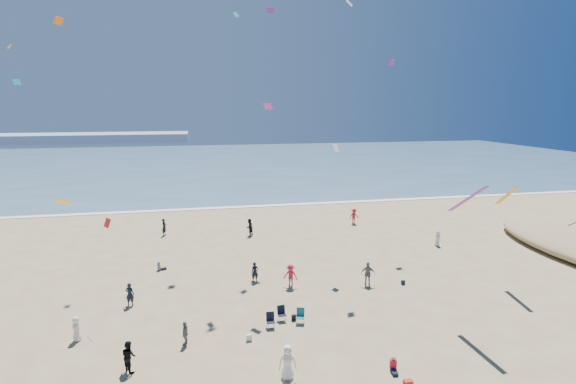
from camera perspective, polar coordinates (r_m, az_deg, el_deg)
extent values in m
cube|color=#476B84|center=(112.29, -10.27, 3.63)|extent=(220.00, 100.00, 0.06)
cube|color=white|center=(63.03, -8.78, -2.02)|extent=(220.00, 1.20, 0.08)
cube|color=#7A8EA8|center=(195.24, -29.02, 5.96)|extent=(110.00, 20.00, 3.20)
imported|color=gray|center=(28.68, -12.92, -17.06)|extent=(0.58, 0.94, 1.49)
imported|color=black|center=(34.68, -19.45, -12.15)|extent=(0.70, 0.55, 1.69)
imported|color=silver|center=(48.29, 18.45, -5.58)|extent=(0.52, 0.79, 1.60)
imported|color=slate|center=(36.71, 10.12, -10.17)|extent=(1.21, 0.81, 1.91)
imported|color=white|center=(31.21, -25.28, -15.43)|extent=(0.50, 0.76, 1.53)
imported|color=black|center=(36.97, -4.22, -10.11)|extent=(0.61, 0.42, 1.62)
imported|color=black|center=(51.14, -15.44, -4.32)|extent=(0.65, 0.80, 1.89)
imported|color=black|center=(49.35, -4.94, -4.49)|extent=(1.16, 1.18, 1.91)
imported|color=red|center=(35.89, 0.32, -10.57)|extent=(1.35, 1.18, 1.82)
imported|color=black|center=(27.02, -19.56, -19.04)|extent=(1.03, 1.06, 1.72)
imported|color=white|center=(24.96, -0.06, -20.80)|extent=(0.99, 0.71, 1.90)
imported|color=red|center=(54.75, 8.37, -3.05)|extent=(1.27, 0.84, 1.84)
cube|color=white|center=(28.78, -4.96, -17.94)|extent=(0.35, 0.20, 0.40)
cube|color=black|center=(31.01, 0.76, -15.66)|extent=(0.30, 0.22, 0.38)
cube|color=red|center=(25.64, 15.00, -22.38)|extent=(0.45, 0.30, 0.30)
cube|color=black|center=(37.70, 14.40, -11.06)|extent=(0.28, 0.18, 0.34)
cube|color=white|center=(41.70, 7.80, 22.69)|extent=(0.65, 0.81, 0.49)
cube|color=purple|center=(33.70, -2.55, 10.80)|extent=(0.65, 0.77, 0.45)
cube|color=#64289C|center=(48.31, 13.03, 15.72)|extent=(0.62, 0.39, 0.64)
cube|color=orange|center=(54.76, -31.88, 15.43)|extent=(0.44, 0.55, 0.44)
cube|color=#1BB5DE|center=(39.21, -6.61, 21.48)|extent=(0.50, 0.74, 0.33)
cube|color=#10A4DF|center=(41.96, -31.20, 11.87)|extent=(0.57, 0.28, 0.42)
cube|color=yellow|center=(26.83, -26.72, -1.15)|extent=(0.95, 0.78, 0.37)
cube|color=#E75806|center=(31.42, -27.14, 18.78)|extent=(0.49, 0.88, 0.41)
cube|color=#651C8D|center=(47.43, -2.22, 22.08)|extent=(0.76, 0.70, 0.48)
cube|color=red|center=(32.04, -21.96, -3.67)|extent=(0.60, 0.76, 0.58)
cube|color=white|center=(38.64, 6.12, 5.59)|extent=(0.56, 0.68, 0.65)
cube|color=#752490|center=(30.85, 21.83, -0.85)|extent=(0.35, 3.14, 2.21)
cube|color=orange|center=(39.11, 26.01, -0.42)|extent=(0.35, 2.64, 1.87)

